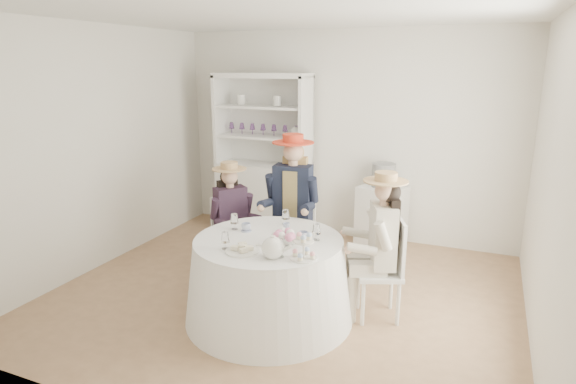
% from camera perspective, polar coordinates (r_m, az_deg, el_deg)
% --- Properties ---
extents(ground, '(4.50, 4.50, 0.00)m').
position_cam_1_polar(ground, '(5.00, -0.45, -11.97)').
color(ground, '#8E6847').
rests_on(ground, ground).
extents(ceiling, '(4.50, 4.50, 0.00)m').
position_cam_1_polar(ceiling, '(4.48, -0.53, 20.51)').
color(ceiling, white).
rests_on(ceiling, wall_back).
extents(wall_back, '(4.50, 0.00, 4.50)m').
position_cam_1_polar(wall_back, '(6.41, 6.65, 6.64)').
color(wall_back, silver).
rests_on(wall_back, ground).
extents(wall_front, '(4.50, 0.00, 4.50)m').
position_cam_1_polar(wall_front, '(2.89, -16.42, -4.16)').
color(wall_front, silver).
rests_on(wall_front, ground).
extents(wall_left, '(0.00, 4.50, 4.50)m').
position_cam_1_polar(wall_left, '(5.81, -21.40, 4.85)').
color(wall_left, silver).
rests_on(wall_left, ground).
extents(wall_right, '(0.00, 4.50, 4.50)m').
position_cam_1_polar(wall_right, '(4.23, 28.79, 0.55)').
color(wall_right, silver).
rests_on(wall_right, ground).
extents(tea_table, '(1.53, 1.53, 0.76)m').
position_cam_1_polar(tea_table, '(4.43, -2.27, -10.26)').
color(tea_table, white).
rests_on(tea_table, ground).
extents(hutch, '(1.31, 0.58, 2.15)m').
position_cam_1_polar(hutch, '(6.59, -2.81, 1.78)').
color(hutch, silver).
rests_on(hutch, ground).
extents(side_table, '(0.64, 0.64, 0.78)m').
position_cam_1_polar(side_table, '(6.25, 11.02, -2.81)').
color(side_table, silver).
rests_on(side_table, ground).
extents(hatbox, '(0.37, 0.37, 0.29)m').
position_cam_1_polar(hatbox, '(6.11, 11.27, 1.98)').
color(hatbox, black).
rests_on(hatbox, side_table).
extents(guest_left, '(0.55, 0.53, 1.28)m').
position_cam_1_polar(guest_left, '(5.17, -6.71, -2.55)').
color(guest_left, silver).
rests_on(guest_left, ground).
extents(guest_mid, '(0.57, 0.59, 1.56)m').
position_cam_1_polar(guest_mid, '(5.16, 0.52, -0.59)').
color(guest_mid, silver).
rests_on(guest_mid, ground).
extents(guest_right, '(0.57, 0.52, 1.37)m').
position_cam_1_polar(guest_right, '(4.36, 10.86, -5.37)').
color(guest_right, silver).
rests_on(guest_right, ground).
extents(spare_chair, '(0.51, 0.51, 0.93)m').
position_cam_1_polar(spare_chair, '(6.32, 0.40, -1.27)').
color(spare_chair, silver).
rests_on(spare_chair, ground).
extents(teacup_a, '(0.09, 0.09, 0.07)m').
position_cam_1_polar(teacup_a, '(4.48, -4.98, -4.24)').
color(teacup_a, white).
rests_on(teacup_a, tea_table).
extents(teacup_b, '(0.07, 0.07, 0.07)m').
position_cam_1_polar(teacup_b, '(4.48, -0.21, -4.21)').
color(teacup_b, white).
rests_on(teacup_b, tea_table).
extents(teacup_c, '(0.11, 0.11, 0.07)m').
position_cam_1_polar(teacup_c, '(4.23, 1.83, -5.31)').
color(teacup_c, white).
rests_on(teacup_c, tea_table).
extents(flower_bowl, '(0.23, 0.23, 0.05)m').
position_cam_1_polar(flower_bowl, '(4.17, -0.01, -5.84)').
color(flower_bowl, white).
rests_on(flower_bowl, tea_table).
extents(flower_arrangement, '(0.20, 0.20, 0.07)m').
position_cam_1_polar(flower_arrangement, '(4.11, -0.55, -5.09)').
color(flower_arrangement, pink).
rests_on(flower_arrangement, tea_table).
extents(table_teapot, '(0.26, 0.18, 0.19)m').
position_cam_1_polar(table_teapot, '(3.86, -1.77, -6.65)').
color(table_teapot, white).
rests_on(table_teapot, tea_table).
extents(sandwich_plate, '(0.29, 0.29, 0.06)m').
position_cam_1_polar(sandwich_plate, '(4.02, -5.42, -6.85)').
color(sandwich_plate, white).
rests_on(sandwich_plate, tea_table).
extents(cupcake_stand, '(0.22, 0.22, 0.21)m').
position_cam_1_polar(cupcake_stand, '(3.84, 1.87, -6.85)').
color(cupcake_stand, white).
rests_on(cupcake_stand, tea_table).
extents(stemware_set, '(0.88, 0.85, 0.15)m').
position_cam_1_polar(stemware_set, '(4.26, -2.34, -4.66)').
color(stemware_set, white).
rests_on(stemware_set, tea_table).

